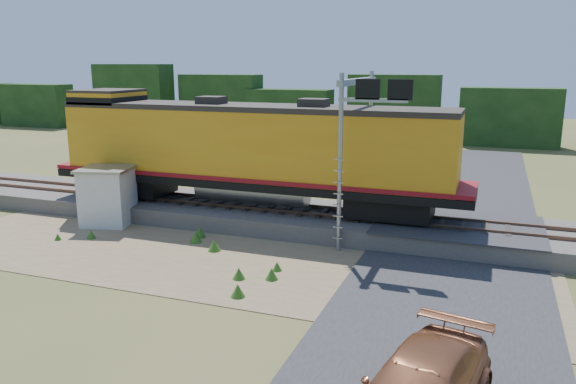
% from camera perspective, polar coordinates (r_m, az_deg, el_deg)
% --- Properties ---
extents(ground, '(140.00, 140.00, 0.00)m').
position_cam_1_polar(ground, '(21.62, -3.32, -7.85)').
color(ground, '#475123').
rests_on(ground, ground).
extents(ballast, '(70.00, 5.00, 0.80)m').
position_cam_1_polar(ballast, '(26.83, 1.80, -2.79)').
color(ballast, slate).
rests_on(ballast, ground).
extents(rails, '(70.00, 1.54, 0.16)m').
position_cam_1_polar(rails, '(26.70, 1.81, -1.79)').
color(rails, brown).
rests_on(rails, ballast).
extents(dirt_shoulder, '(26.00, 8.00, 0.03)m').
position_cam_1_polar(dirt_shoulder, '(22.86, -7.44, -6.72)').
color(dirt_shoulder, '#8C7754').
rests_on(dirt_shoulder, ground).
extents(road, '(7.00, 66.00, 0.86)m').
position_cam_1_polar(road, '(20.71, 15.84, -9.04)').
color(road, '#38383A').
rests_on(road, ground).
extents(tree_line_north, '(130.00, 3.00, 6.50)m').
position_cam_1_polar(tree_line_north, '(57.27, 12.16, 8.04)').
color(tree_line_north, black).
rests_on(tree_line_north, ground).
extents(weed_clumps, '(15.00, 6.20, 0.56)m').
position_cam_1_polar(weed_clumps, '(23.25, -11.20, -6.57)').
color(weed_clumps, '#31611B').
rests_on(weed_clumps, ground).
extents(locomotive, '(20.87, 3.18, 5.38)m').
position_cam_1_polar(locomotive, '(27.26, -4.33, 4.36)').
color(locomotive, black).
rests_on(locomotive, rails).
extents(shed, '(2.89, 2.89, 2.81)m').
position_cam_1_polar(shed, '(28.49, -17.84, -0.36)').
color(shed, silver).
rests_on(shed, ground).
extents(signal_gantry, '(2.90, 6.20, 7.32)m').
position_cam_1_polar(signal_gantry, '(24.53, 7.56, 7.70)').
color(signal_gantry, gray).
rests_on(signal_gantry, ground).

